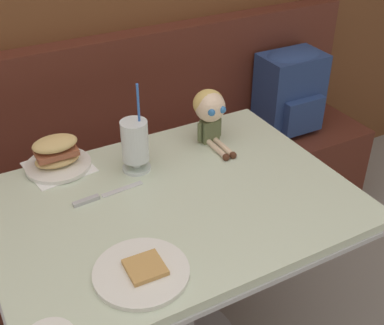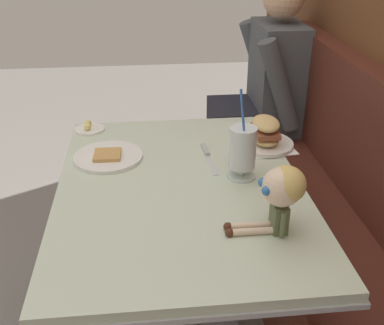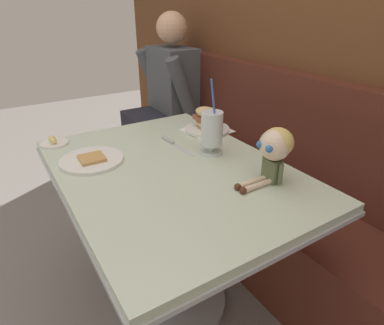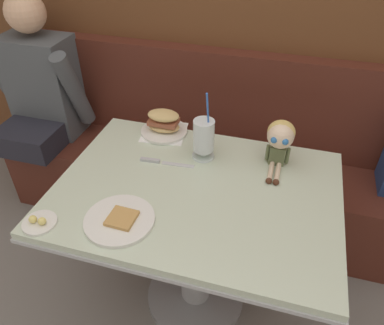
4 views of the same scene
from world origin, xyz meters
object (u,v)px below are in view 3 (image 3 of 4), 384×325
at_px(milkshake_glass, 212,131).
at_px(diner_patron, 168,89).
at_px(seated_doll, 275,148).
at_px(butter_knife, 172,143).
at_px(sandwich_plate, 207,122).
at_px(toast_plate, 92,160).
at_px(butter_saucer, 54,143).

distance_m(milkshake_glass, diner_patron, 1.13).
bearing_deg(seated_doll, milkshake_glass, -172.04).
relative_size(milkshake_glass, diner_patron, 0.39).
height_order(milkshake_glass, butter_knife, milkshake_glass).
xyz_separation_m(milkshake_glass, sandwich_plate, (-0.23, 0.14, -0.05)).
distance_m(toast_plate, milkshake_glass, 0.50).
height_order(toast_plate, diner_patron, diner_patron).
xyz_separation_m(toast_plate, butter_knife, (0.01, 0.36, -0.00)).
xyz_separation_m(butter_saucer, butter_knife, (0.27, 0.45, -0.00)).
height_order(butter_knife, diner_patron, diner_patron).
distance_m(butter_saucer, seated_doll, 0.97).
xyz_separation_m(sandwich_plate, butter_knife, (0.05, -0.23, -0.04)).
relative_size(milkshake_glass, seated_doll, 1.45).
bearing_deg(toast_plate, milkshake_glass, 67.97).
xyz_separation_m(toast_plate, milkshake_glass, (0.18, 0.45, 0.09)).
bearing_deg(diner_patron, butter_saucer, -55.94).
distance_m(milkshake_glass, butter_knife, 0.22).
height_order(toast_plate, butter_saucer, butter_saucer).
height_order(toast_plate, seated_doll, seated_doll).
bearing_deg(milkshake_glass, seated_doll, 7.96).
relative_size(sandwich_plate, butter_saucer, 1.86).
xyz_separation_m(toast_plate, seated_doll, (0.49, 0.50, 0.12)).
xyz_separation_m(sandwich_plate, diner_patron, (-0.84, 0.24, -0.04)).
bearing_deg(seated_doll, diner_patron, 166.58).
distance_m(toast_plate, butter_knife, 0.36).
distance_m(butter_saucer, diner_patron, 1.10).
relative_size(toast_plate, butter_saucer, 2.08).
bearing_deg(diner_patron, milkshake_glass, -19.19).
height_order(butter_saucer, diner_patron, diner_patron).
bearing_deg(sandwich_plate, toast_plate, -85.69).
relative_size(seated_doll, diner_patron, 0.27).
bearing_deg(milkshake_glass, butter_saucer, -129.50).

